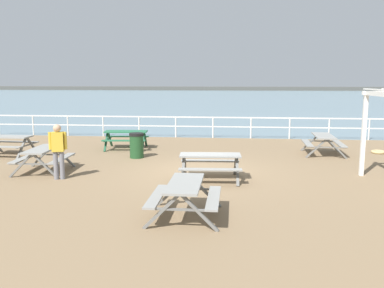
{
  "coord_description": "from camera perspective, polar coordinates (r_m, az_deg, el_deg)",
  "views": [
    {
      "loc": [
        0.98,
        -12.84,
        2.99
      ],
      "look_at": [
        -0.37,
        0.7,
        0.8
      ],
      "focal_mm": 38.11,
      "sensor_mm": 36.0,
      "label": 1
    }
  ],
  "objects": [
    {
      "name": "litter_bin",
      "position": [
        15.63,
        -7.76,
        -0.19
      ],
      "size": [
        0.55,
        0.55,
        0.95
      ],
      "color": "#1E4723",
      "rests_on": "ground"
    },
    {
      "name": "picnic_table_mid_centre",
      "position": [
        17.7,
        -9.22,
        1.2
      ],
      "size": [
        1.93,
        1.68,
        0.8
      ],
      "rotation": [
        0.0,
        0.0,
        0.09
      ],
      "color": "#286B47",
      "rests_on": "ground"
    },
    {
      "name": "picnic_table_far_left",
      "position": [
        13.99,
        -20.12,
        -1.33
      ],
      "size": [
        1.62,
        1.87,
        0.8
      ],
      "rotation": [
        0.0,
        0.0,
        1.62
      ],
      "color": "gray",
      "rests_on": "ground"
    },
    {
      "name": "sea_band",
      "position": [
        65.67,
        4.87,
        6.49
      ],
      "size": [
        142.0,
        90.0,
        0.01
      ],
      "primitive_type": "cube",
      "color": "gray",
      "rests_on": "ground"
    },
    {
      "name": "rope_coil",
      "position": [
        18.15,
        24.6,
        -1.01
      ],
      "size": [
        0.55,
        0.55,
        0.11
      ],
      "primitive_type": "torus",
      "color": "tan",
      "rests_on": "ground"
    },
    {
      "name": "visitor",
      "position": [
        12.74,
        -18.23,
        -0.55
      ],
      "size": [
        0.52,
        0.29,
        1.66
      ],
      "rotation": [
        0.0,
        0.0,
        1.81
      ],
      "color": "slate",
      "rests_on": "ground"
    },
    {
      "name": "picnic_table_corner",
      "position": [
        16.98,
        17.92,
        0.55
      ],
      "size": [
        1.62,
        1.87,
        0.8
      ],
      "rotation": [
        0.0,
        0.0,
        1.52
      ],
      "color": "gray",
      "rests_on": "ground"
    },
    {
      "name": "picnic_table_seaward",
      "position": [
        17.5,
        -24.36,
        0.41
      ],
      "size": [
        1.85,
        1.6,
        0.8
      ],
      "rotation": [
        0.0,
        0.0,
        -0.04
      ],
      "color": "gray",
      "rests_on": "ground"
    },
    {
      "name": "ground_plane",
      "position": [
        13.25,
        1.3,
        -4.35
      ],
      "size": [
        30.0,
        24.0,
        0.2
      ],
      "primitive_type": "cube",
      "color": "#846B4C"
    },
    {
      "name": "picnic_table_far_right",
      "position": [
        8.88,
        -0.99,
        -6.59
      ],
      "size": [
        1.55,
        1.8,
        0.8
      ],
      "rotation": [
        0.0,
        0.0,
        1.57
      ],
      "color": "gray",
      "rests_on": "ground"
    },
    {
      "name": "picnic_table_near_left",
      "position": [
        12.11,
        2.56,
        -2.33
      ],
      "size": [
        1.89,
        1.64,
        0.8
      ],
      "rotation": [
        0.0,
        0.0,
        0.06
      ],
      "color": "gray",
      "rests_on": "ground"
    },
    {
      "name": "distant_shoreline",
      "position": [
        108.64,
        5.22,
        7.51
      ],
      "size": [
        142.0,
        6.0,
        1.8
      ],
      "primitive_type": "cube",
      "color": "#4C4C47",
      "rests_on": "ground"
    },
    {
      "name": "seaward_railing",
      "position": [
        20.74,
        2.96,
        2.92
      ],
      "size": [
        23.07,
        0.07,
        1.08
      ],
      "color": "white",
      "rests_on": "ground"
    }
  ]
}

